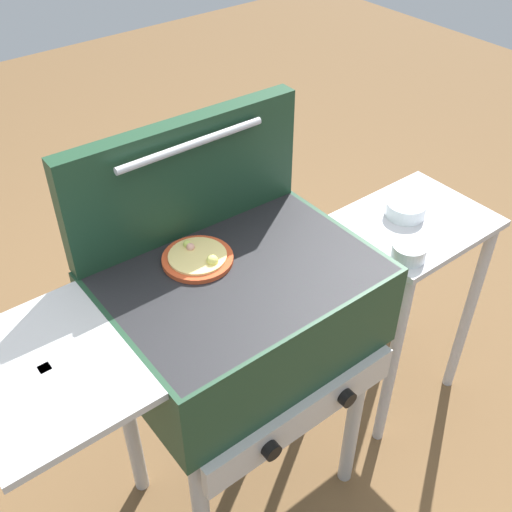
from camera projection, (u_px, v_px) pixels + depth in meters
ground_plane at (244, 480)px, 2.01m from camera, size 8.00×8.00×0.00m
grill at (237, 318)px, 1.52m from camera, size 0.96×0.53×0.90m
grill_lid_open at (185, 177)px, 1.48m from camera, size 0.63×0.09×0.30m
pizza_cheese at (198, 258)px, 1.46m from camera, size 0.17×0.17×0.04m
prep_table at (405, 274)px, 1.98m from camera, size 0.44×0.36×0.76m
topping_bowl_near at (406, 210)px, 1.85m from camera, size 0.12×0.12×0.04m
topping_bowl_far at (409, 252)px, 1.69m from camera, size 0.10×0.10×0.04m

